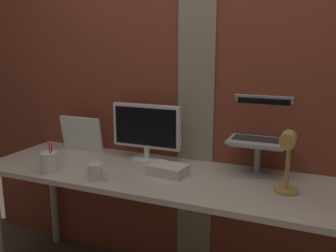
{
  "coord_description": "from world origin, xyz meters",
  "views": [
    {
      "loc": [
        0.66,
        -1.7,
        1.46
      ],
      "look_at": [
        -0.12,
        0.15,
        1.02
      ],
      "focal_mm": 39.02,
      "sensor_mm": 36.0,
      "label": 1
    }
  ],
  "objects_px": {
    "desk_lamp": "(288,156)",
    "coffee_mug": "(96,172)",
    "pen_cup": "(49,162)",
    "monitor": "(146,129)",
    "laptop": "(261,127)",
    "whiteboard_panel": "(81,134)"
  },
  "relations": [
    {
      "from": "monitor",
      "to": "whiteboard_panel",
      "type": "xyz_separation_m",
      "value": [
        -0.5,
        0.02,
        -0.08
      ]
    },
    {
      "from": "whiteboard_panel",
      "to": "pen_cup",
      "type": "height_order",
      "value": "whiteboard_panel"
    },
    {
      "from": "laptop",
      "to": "pen_cup",
      "type": "xyz_separation_m",
      "value": [
        -1.08,
        -0.49,
        -0.19
      ]
    },
    {
      "from": "pen_cup",
      "to": "coffee_mug",
      "type": "xyz_separation_m",
      "value": [
        0.31,
        -0.0,
        -0.01
      ]
    },
    {
      "from": "laptop",
      "to": "pen_cup",
      "type": "relative_size",
      "value": 1.83
    },
    {
      "from": "monitor",
      "to": "pen_cup",
      "type": "height_order",
      "value": "monitor"
    },
    {
      "from": "monitor",
      "to": "coffee_mug",
      "type": "height_order",
      "value": "monitor"
    },
    {
      "from": "pen_cup",
      "to": "coffee_mug",
      "type": "relative_size",
      "value": 1.48
    },
    {
      "from": "monitor",
      "to": "whiteboard_panel",
      "type": "height_order",
      "value": "monitor"
    },
    {
      "from": "monitor",
      "to": "laptop",
      "type": "xyz_separation_m",
      "value": [
        0.67,
        0.08,
        0.06
      ]
    },
    {
      "from": "pen_cup",
      "to": "laptop",
      "type": "bearing_deg",
      "value": 24.68
    },
    {
      "from": "pen_cup",
      "to": "monitor",
      "type": "bearing_deg",
      "value": 45.78
    },
    {
      "from": "whiteboard_panel",
      "to": "coffee_mug",
      "type": "bearing_deg",
      "value": -47.24
    },
    {
      "from": "monitor",
      "to": "whiteboard_panel",
      "type": "bearing_deg",
      "value": 177.71
    },
    {
      "from": "desk_lamp",
      "to": "whiteboard_panel",
      "type": "bearing_deg",
      "value": 168.62
    },
    {
      "from": "whiteboard_panel",
      "to": "pen_cup",
      "type": "xyz_separation_m",
      "value": [
        0.1,
        -0.43,
        -0.06
      ]
    },
    {
      "from": "monitor",
      "to": "laptop",
      "type": "distance_m",
      "value": 0.68
    },
    {
      "from": "desk_lamp",
      "to": "coffee_mug",
      "type": "bearing_deg",
      "value": -170.22
    },
    {
      "from": "whiteboard_panel",
      "to": "desk_lamp",
      "type": "relative_size",
      "value": 0.97
    },
    {
      "from": "laptop",
      "to": "desk_lamp",
      "type": "xyz_separation_m",
      "value": [
        0.17,
        -0.33,
        -0.06
      ]
    },
    {
      "from": "laptop",
      "to": "whiteboard_panel",
      "type": "bearing_deg",
      "value": -177.02
    },
    {
      "from": "desk_lamp",
      "to": "coffee_mug",
      "type": "xyz_separation_m",
      "value": [
        -0.94,
        -0.16,
        -0.15
      ]
    }
  ]
}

